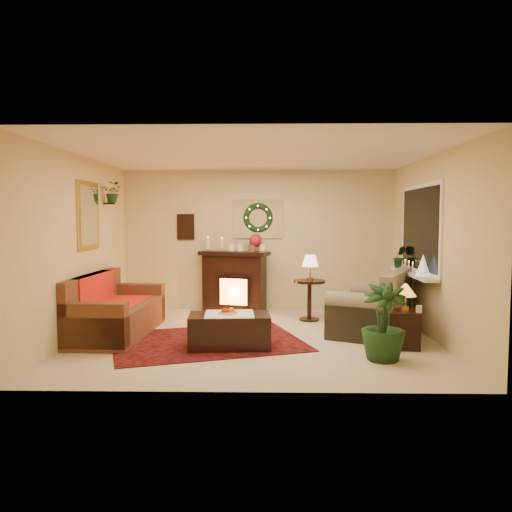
{
  "coord_description": "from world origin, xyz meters",
  "views": [
    {
      "loc": [
        0.15,
        -7.04,
        1.71
      ],
      "look_at": [
        0.0,
        0.35,
        1.15
      ],
      "focal_mm": 35.0,
      "sensor_mm": 36.0,
      "label": 1
    }
  ],
  "objects_px": {
    "loveseat": "(371,304)",
    "end_table_square": "(402,328)",
    "side_table_round": "(309,301)",
    "sofa": "(117,306)",
    "fireplace": "(234,282)",
    "coffee_table": "(229,332)"
  },
  "relations": [
    {
      "from": "side_table_round",
      "to": "sofa",
      "type": "bearing_deg",
      "value": -159.52
    },
    {
      "from": "sofa",
      "to": "coffee_table",
      "type": "bearing_deg",
      "value": -20.11
    },
    {
      "from": "side_table_round",
      "to": "end_table_square",
      "type": "bearing_deg",
      "value": -58.57
    },
    {
      "from": "sofa",
      "to": "fireplace",
      "type": "relative_size",
      "value": 1.83
    },
    {
      "from": "loveseat",
      "to": "side_table_round",
      "type": "height_order",
      "value": "loveseat"
    },
    {
      "from": "sofa",
      "to": "fireplace",
      "type": "height_order",
      "value": "fireplace"
    },
    {
      "from": "fireplace",
      "to": "coffee_table",
      "type": "bearing_deg",
      "value": -70.13
    },
    {
      "from": "coffee_table",
      "to": "fireplace",
      "type": "bearing_deg",
      "value": 88.17
    },
    {
      "from": "end_table_square",
      "to": "fireplace",
      "type": "bearing_deg",
      "value": 133.01
    },
    {
      "from": "loveseat",
      "to": "end_table_square",
      "type": "height_order",
      "value": "loveseat"
    },
    {
      "from": "sofa",
      "to": "end_table_square",
      "type": "height_order",
      "value": "sofa"
    },
    {
      "from": "loveseat",
      "to": "coffee_table",
      "type": "distance_m",
      "value": 2.29
    },
    {
      "from": "end_table_square",
      "to": "sofa",
      "type": "bearing_deg",
      "value": 170.51
    },
    {
      "from": "sofa",
      "to": "side_table_round",
      "type": "height_order",
      "value": "sofa"
    },
    {
      "from": "side_table_round",
      "to": "coffee_table",
      "type": "bearing_deg",
      "value": -123.84
    },
    {
      "from": "loveseat",
      "to": "sofa",
      "type": "bearing_deg",
      "value": -151.04
    },
    {
      "from": "end_table_square",
      "to": "side_table_round",
      "type": "bearing_deg",
      "value": 121.43
    },
    {
      "from": "sofa",
      "to": "fireplace",
      "type": "distance_m",
      "value": 2.48
    },
    {
      "from": "sofa",
      "to": "loveseat",
      "type": "bearing_deg",
      "value": 6.53
    },
    {
      "from": "fireplace",
      "to": "coffee_table",
      "type": "xyz_separation_m",
      "value": [
        0.1,
        -2.6,
        -0.34
      ]
    },
    {
      "from": "loveseat",
      "to": "end_table_square",
      "type": "bearing_deg",
      "value": -51.83
    },
    {
      "from": "fireplace",
      "to": "side_table_round",
      "type": "distance_m",
      "value": 1.55
    }
  ]
}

